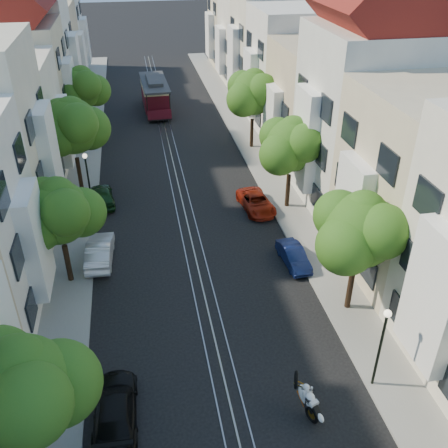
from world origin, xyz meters
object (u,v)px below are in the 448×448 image
tree_w_c (73,127)px  parked_car_e_mid (294,256)px  tree_e_b (361,232)px  lamp_east (382,337)px  sportbike_rider (306,397)px  tree_e_c (292,146)px  cable_car (155,93)px  tree_w_a (21,394)px  parked_car_w_far (103,196)px  lamp_west (87,173)px  tree_w_b (59,214)px  parked_car_e_far (256,202)px  parked_car_w_mid (100,251)px  tree_w_d (83,89)px  tree_e_d (254,94)px  parked_car_w_near (115,408)px

tree_w_c → parked_car_e_mid: tree_w_c is taller
tree_e_b → parked_car_e_mid: tree_e_b is taller
lamp_east → sportbike_rider: lamp_east is taller
tree_e_c → cable_car: bearing=108.9°
sportbike_rider → tree_w_a: bearing=166.1°
lamp_east → tree_w_a: bearing=-171.4°
lamp_east → parked_car_w_far: lamp_east is taller
tree_e_b → lamp_west: (-13.56, 13.02, -1.89)m
lamp_west → cable_car: bearing=74.4°
tree_w_b → sportbike_rider: (10.10, -10.79, -3.50)m
tree_w_a → parked_car_e_far: tree_w_a is taller
cable_car → tree_w_b: bearing=-104.7°
tree_w_b → parked_car_w_far: tree_w_b is taller
parked_car_w_mid → tree_w_d: bearing=-82.5°
lamp_east → sportbike_rider: (-3.34, -0.82, -1.94)m
tree_w_a → tree_w_c: tree_w_c is taller
lamp_east → lamp_west: size_ratio=1.00×
tree_e_b → parked_car_w_far: (-12.86, 13.88, -4.09)m
tree_e_b → tree_e_c: tree_e_b is taller
tree_e_d → tree_e_b: bearing=-90.0°
tree_w_d → sportbike_rider: tree_w_d is taller
tree_w_b → tree_w_d: size_ratio=0.96×
cable_car → parked_car_w_mid: size_ratio=2.02×
tree_e_b → cable_car: size_ratio=0.80×
tree_w_c → tree_w_d: bearing=90.0°
tree_e_c → tree_w_c: (-14.40, 5.00, 0.47)m
tree_w_b → parked_car_w_mid: (1.54, 1.75, -3.72)m
lamp_east → parked_car_w_mid: 16.84m
lamp_west → tree_w_b: bearing=-96.0°
tree_e_b → tree_w_c: 21.53m
tree_w_c → tree_e_d: bearing=22.6°
parked_car_w_far → tree_w_b: bearing=73.0°
tree_e_b → parked_car_e_mid: (-1.66, 4.35, -4.19)m
tree_e_c → tree_w_a: size_ratio=0.98×
tree_w_a → parked_car_e_mid: tree_w_a is taller
parked_car_e_mid → parked_car_w_far: bearing=135.1°
tree_w_a → parked_car_w_far: tree_w_a is taller
parked_car_w_mid → lamp_west: bearing=-80.5°
tree_e_b → tree_w_a: (-14.40, -7.00, 0.00)m
sportbike_rider → parked_car_w_mid: bearing=103.6°
sportbike_rider → parked_car_w_near: bearing=151.1°
tree_w_c → tree_w_d: (-0.00, 11.00, -0.47)m
parked_car_w_mid → parked_car_w_far: 7.13m
tree_e_d → parked_car_w_mid: bearing=-130.1°
parked_car_w_near → tree_w_c: bearing=-81.8°
cable_car → parked_car_e_far: 23.35m
tree_w_c → parked_car_e_far: bearing=-22.1°
tree_w_c → lamp_west: size_ratio=1.71×
lamp_east → parked_car_w_far: bearing=122.3°
tree_e_d → parked_car_w_far: size_ratio=1.82×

